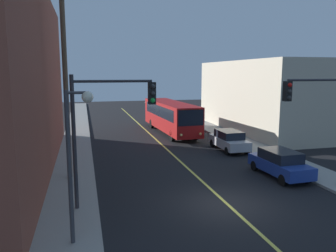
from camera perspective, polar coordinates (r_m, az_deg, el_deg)
The scene contains 12 objects.
ground_plane at distance 16.72m, azimuth 10.00°, elevation -12.92°, with size 120.00×120.00×0.00m, color black.
sidewalk_left at distance 24.88m, azimuth -15.59°, elevation -5.57°, with size 2.50×90.00×0.15m, color gray.
sidewalk_right at distance 28.41m, azimuth 15.14°, elevation -3.74°, with size 2.50×90.00×0.15m, color gray.
lane_stripe_center at distance 30.45m, azimuth -1.61°, elevation -2.71°, with size 0.16×60.00×0.01m, color #D8CC4C.
building_right_warehouse at distance 38.62m, azimuth 18.81°, elevation 4.88°, with size 12.00×18.15×7.43m.
city_bus at distance 34.69m, azimuth 0.41°, elevation 1.78°, with size 3.10×12.24×3.20m.
parked_car_blue at distance 21.37m, azimuth 18.52°, elevation -5.99°, with size 1.96×4.46×1.62m.
parked_car_silver at distance 27.47m, azimuth 10.34°, elevation -2.37°, with size 1.84×4.41×1.62m.
utility_pole_near at distance 19.85m, azimuth -17.16°, elevation 9.74°, with size 2.40×0.28×11.82m.
traffic_signal_left_corner at distance 15.12m, azimuth -10.02°, elevation 1.65°, with size 3.75×0.48×6.00m.
traffic_signal_right_corner at distance 19.12m, azimuth 24.41°, elevation 2.50°, with size 3.75×0.48×6.00m.
street_lamp_left at distance 12.06m, azimuth -15.54°, elevation -3.14°, with size 0.98×0.40×5.50m.
Camera 1 is at (-6.49, -14.10, 6.23)m, focal length 35.80 mm.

